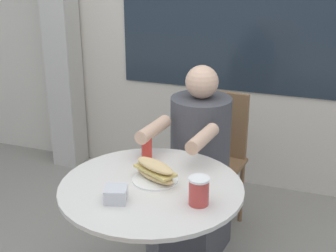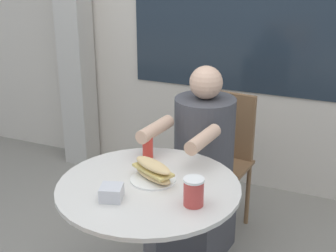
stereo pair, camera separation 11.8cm
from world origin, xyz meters
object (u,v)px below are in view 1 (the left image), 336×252
object	(u,v)px
diner_chair	(215,148)
seated_diner	(197,177)
drink_cup	(199,191)
sandwich_on_plate	(155,172)
condiment_bottle	(147,144)
cafe_table	(152,222)

from	to	relation	value
diner_chair	seated_diner	size ratio (longest dim) A/B	0.78
seated_diner	drink_cup	xyz separation A→B (m)	(0.20, -0.67, 0.30)
sandwich_on_plate	drink_cup	size ratio (longest dim) A/B	1.98
sandwich_on_plate	condiment_bottle	distance (m)	0.24
cafe_table	diner_chair	distance (m)	0.94
seated_diner	drink_cup	bearing A→B (deg)	113.18
cafe_table	sandwich_on_plate	xyz separation A→B (m)	(-0.00, 0.05, 0.23)
sandwich_on_plate	cafe_table	bearing A→B (deg)	-87.92
diner_chair	drink_cup	xyz separation A→B (m)	(0.19, -1.02, 0.26)
sandwich_on_plate	drink_cup	bearing A→B (deg)	-28.23
cafe_table	condiment_bottle	world-z (taller)	condiment_bottle
diner_chair	seated_diner	distance (m)	0.35
sandwich_on_plate	condiment_bottle	bearing A→B (deg)	120.70
sandwich_on_plate	diner_chair	bearing A→B (deg)	86.33
cafe_table	drink_cup	distance (m)	0.35
diner_chair	seated_diner	world-z (taller)	seated_diner
sandwich_on_plate	seated_diner	bearing A→B (deg)	85.51
drink_cup	condiment_bottle	world-z (taller)	condiment_bottle
seated_diner	diner_chair	bearing A→B (deg)	-85.87
seated_diner	sandwich_on_plate	bearing A→B (deg)	92.04
sandwich_on_plate	condiment_bottle	xyz separation A→B (m)	(-0.12, 0.21, 0.03)
cafe_table	seated_diner	xyz separation A→B (m)	(0.04, 0.59, -0.05)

